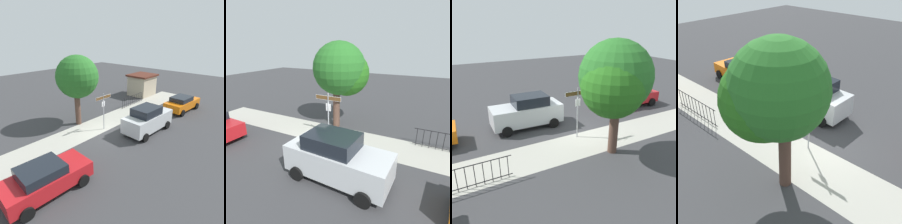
# 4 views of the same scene
# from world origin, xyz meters

# --- Properties ---
(ground_plane) EXTENTS (60.00, 60.00, 0.00)m
(ground_plane) POSITION_xyz_m (0.00, 0.00, 0.00)
(ground_plane) COLOR #38383A
(sidewalk_strip) EXTENTS (24.00, 2.60, 0.00)m
(sidewalk_strip) POSITION_xyz_m (2.00, 1.30, 0.00)
(sidewalk_strip) COLOR #AAA79B
(sidewalk_strip) RESTS_ON ground_plane
(street_sign) EXTENTS (1.60, 0.07, 3.01)m
(street_sign) POSITION_xyz_m (0.49, 0.40, 2.14)
(street_sign) COLOR #9EA0A5
(street_sign) RESTS_ON ground_plane
(shade_tree) EXTENTS (3.61, 3.56, 5.79)m
(shade_tree) POSITION_xyz_m (0.10, 2.95, 3.90)
(shade_tree) COLOR #50372C
(shade_tree) RESTS_ON ground_plane
(car_silver) EXTENTS (4.51, 2.14, 2.09)m
(car_silver) POSITION_xyz_m (2.51, -2.41, 1.04)
(car_silver) COLOR silver
(car_silver) RESTS_ON ground_plane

